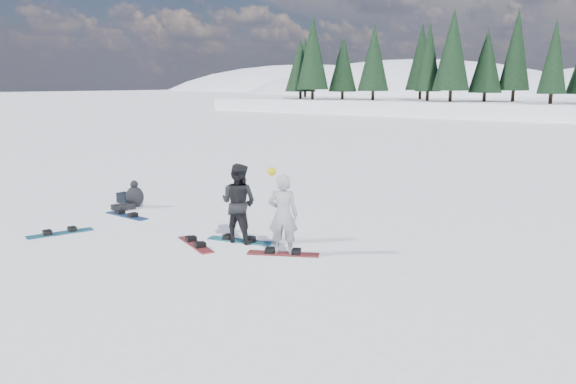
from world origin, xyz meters
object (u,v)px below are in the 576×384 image
Objects in this scene: snowboarder_man at (239,203)px; seated_rider at (133,197)px; snowboard_loose_c at (127,216)px; snowboarder_woman at (283,214)px; gear_bag at (125,198)px; snowboard_loose_a at (60,233)px; snowboard_loose_b at (196,244)px.

snowboarder_man reaches higher than seated_rider.
snowboard_loose_c is at bearing -9.54° from snowboarder_man.
seated_rider is at bearing -37.67° from snowboarder_woman.
gear_bag is (-5.47, 1.19, -0.74)m from snowboarder_man.
snowboard_loose_a is at bearing -8.48° from snowboarder_woman.
snowboard_loose_b is (-0.59, -0.79, -0.88)m from snowboarder_man.
snowboarder_man is 1.19× the size of snowboard_loose_b.
gear_bag is (-6.86, 1.41, -0.71)m from snowboarder_woman.
gear_bag is at bearing -38.62° from snowboarder_woman.
snowboard_loose_a is (-5.27, -1.76, -0.85)m from snowboarder_woman.
snowboarder_man is at bearing 1.19° from snowboard_loose_c.
snowboard_loose_a is at bearing -63.33° from gear_bag.
snowboarder_woman reaches higher than seated_rider.
snowboarder_man is at bearing -12.24° from gear_bag.
snowboarder_woman reaches higher than snowboard_loose_b.
snowboard_loose_c is (-5.44, 0.32, -0.85)m from snowboarder_woman.
snowboard_loose_c is 3.57m from snowboard_loose_b.
seated_rider is (-6.16, 1.16, -0.56)m from snowboarder_woman.
seated_rider is 0.76m from gear_bag.
snowboarder_woman is 6.30m from seated_rider.
seated_rider is 3.07m from snowboard_loose_a.
snowboard_loose_b is (4.88, -1.98, -0.14)m from gear_bag.
gear_bag reaches higher than snowboard_loose_c.
snowboarder_woman is 1.23× the size of snowboard_loose_a.
snowboarder_woman is 1.41m from snowboarder_man.
snowboarder_woman reaches higher than snowboard_loose_a.
gear_bag is 0.30× the size of snowboard_loose_c.
snowboard_loose_a is at bearing 18.92° from snowboarder_man.
seated_rider is 0.64× the size of snowboard_loose_b.
snowboarder_man is 4.90m from seated_rider.
snowboard_loose_c is at bearing -30.34° from snowboarder_woman.
seated_rider is (-4.77, 0.94, -0.59)m from snowboarder_man.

